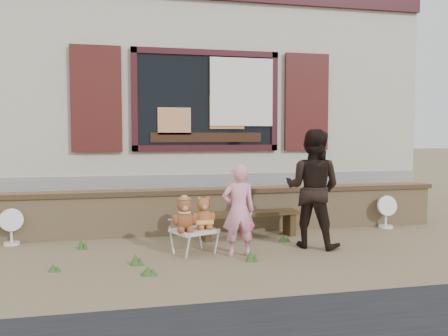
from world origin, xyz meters
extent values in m
plane|color=brown|center=(0.00, 0.00, 0.00)|extent=(80.00, 80.00, 0.00)
cube|color=#AA9F8A|center=(0.00, 4.50, 2.40)|extent=(8.00, 5.00, 3.20)
cube|color=gray|center=(0.00, 4.50, 0.40)|extent=(8.04, 5.04, 0.80)
cube|color=black|center=(0.00, 1.97, 2.05)|extent=(2.30, 0.04, 1.50)
cube|color=#350F14|center=(0.00, 1.95, 2.85)|extent=(2.50, 0.08, 0.10)
cube|color=#350F14|center=(0.00, 1.95, 1.25)|extent=(2.50, 0.08, 0.10)
cube|color=#350F14|center=(-1.20, 1.95, 2.05)|extent=(0.10, 0.08, 1.70)
cube|color=#350F14|center=(1.20, 1.95, 2.05)|extent=(0.10, 0.08, 1.70)
cube|color=#3F1711|center=(-1.80, 1.94, 2.05)|extent=(0.80, 0.07, 1.70)
cube|color=#3F1711|center=(1.80, 1.94, 2.05)|extent=(0.80, 0.07, 1.70)
cube|color=white|center=(0.60, 1.90, 2.20)|extent=(1.10, 0.02, 1.15)
cube|color=black|center=(0.00, 1.94, 1.43)|extent=(1.90, 0.06, 0.16)
cube|color=tan|center=(-0.55, 1.94, 1.70)|extent=(0.55, 0.06, 0.45)
cube|color=#E08447|center=(0.35, 1.94, 1.85)|extent=(0.60, 0.06, 0.55)
cube|color=tan|center=(0.00, 1.00, 0.30)|extent=(7.00, 0.30, 0.60)
cube|color=brown|center=(0.00, 1.00, 0.63)|extent=(7.10, 0.36, 0.07)
cube|color=#352612|center=(0.34, 0.51, 0.35)|extent=(1.48, 0.43, 0.05)
cube|color=#352612|center=(-0.29, 0.46, 0.16)|extent=(0.11, 0.28, 0.31)
cube|color=#352612|center=(0.98, 0.56, 0.16)|extent=(0.11, 0.28, 0.31)
cube|color=beige|center=(-0.57, -0.23, 0.28)|extent=(0.63, 0.60, 0.04)
cylinder|color=silver|center=(-0.68, -0.49, 0.13)|extent=(0.03, 0.03, 0.27)
cylinder|color=silver|center=(-0.30, -0.32, 0.13)|extent=(0.03, 0.03, 0.27)
cylinder|color=silver|center=(-0.83, -0.14, 0.13)|extent=(0.03, 0.03, 0.27)
cylinder|color=silver|center=(-0.45, 0.03, 0.13)|extent=(0.03, 0.03, 0.27)
imported|color=pink|center=(-0.06, -0.47, 0.56)|extent=(0.42, 0.29, 1.12)
imported|color=black|center=(1.01, -0.22, 0.77)|extent=(0.95, 0.93, 1.54)
cylinder|color=silver|center=(-2.88, 0.76, 0.02)|extent=(0.21, 0.21, 0.04)
cylinder|color=silver|center=(-2.88, 0.76, 0.15)|extent=(0.03, 0.03, 0.27)
cylinder|color=silver|center=(-2.88, 0.76, 0.34)|extent=(0.32, 0.19, 0.31)
cylinder|color=white|center=(2.66, 0.72, 0.02)|extent=(0.22, 0.22, 0.04)
cylinder|color=white|center=(2.66, 0.72, 0.16)|extent=(0.04, 0.04, 0.28)
cylinder|color=white|center=(2.66, 0.72, 0.36)|extent=(0.32, 0.11, 0.32)
cone|color=#2F5020|center=(-2.18, -0.67, 0.04)|extent=(0.10, 0.10, 0.08)
cone|color=#2F5020|center=(0.74, 0.15, 0.04)|extent=(0.13, 0.13, 0.09)
cone|color=#2F5020|center=(-1.30, -0.60, 0.06)|extent=(0.13, 0.13, 0.13)
cone|color=#2F5020|center=(-1.95, 0.30, 0.07)|extent=(0.10, 0.10, 0.14)
cone|color=#2F5020|center=(-1.18, -1.02, 0.05)|extent=(0.16, 0.16, 0.09)
cone|color=#2F5020|center=(0.01, -0.74, 0.07)|extent=(0.12, 0.12, 0.14)
camera|label=1|loc=(-1.47, -5.97, 1.47)|focal=38.00mm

